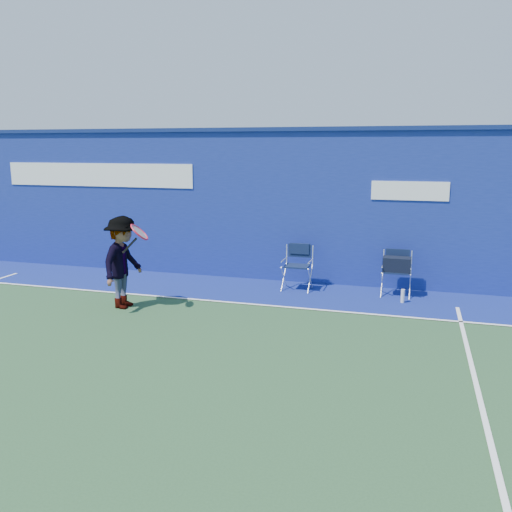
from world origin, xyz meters
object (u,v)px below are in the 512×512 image
(water_bottle, at_px, (403,296))
(tennis_player, at_px, (123,262))
(directors_chair_left, at_px, (297,275))
(directors_chair_right, at_px, (396,277))

(water_bottle, relative_size, tennis_player, 0.16)
(directors_chair_left, bearing_deg, directors_chair_right, 2.40)
(water_bottle, bearing_deg, directors_chair_right, 107.21)
(directors_chair_left, relative_size, water_bottle, 3.53)
(directors_chair_left, height_order, directors_chair_right, directors_chair_left)
(directors_chair_right, distance_m, water_bottle, 0.52)
(directors_chair_right, bearing_deg, tennis_player, -155.21)
(tennis_player, bearing_deg, water_bottle, 19.24)
(directors_chair_left, bearing_deg, tennis_player, -142.78)
(directors_chair_right, bearing_deg, water_bottle, -72.79)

